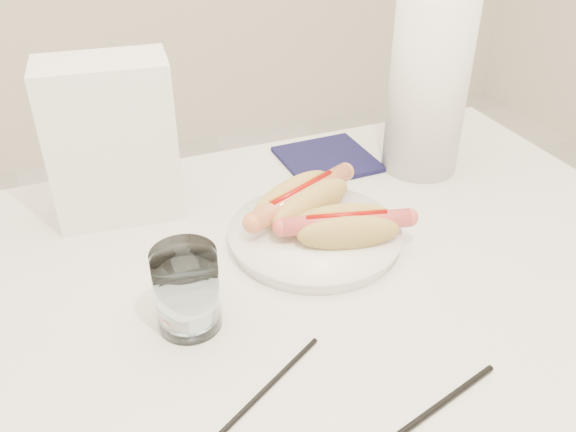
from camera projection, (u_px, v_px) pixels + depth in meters
name	position (u px, v px, depth m)	size (l,w,h in m)	color
table	(280.00, 316.00, 0.85)	(1.20, 0.80, 0.75)	silver
plate	(315.00, 237.00, 0.89)	(0.24, 0.24, 0.02)	white
hotdog_left	(302.00, 201.00, 0.90)	(0.19, 0.14, 0.05)	tan
hotdog_right	(346.00, 227.00, 0.85)	(0.18, 0.10, 0.05)	tan
water_glass	(187.00, 290.00, 0.72)	(0.08, 0.08, 0.11)	white
chopstick_near	(265.00, 390.00, 0.66)	(0.01, 0.01, 0.19)	black
chopstick_far	(421.00, 419.00, 0.62)	(0.01, 0.01, 0.23)	black
napkin_box	(112.00, 141.00, 0.90)	(0.18, 0.10, 0.24)	white
navy_napkin	(327.00, 159.00, 1.10)	(0.16, 0.16, 0.01)	#101035
paper_towel_roll	(428.00, 88.00, 1.01)	(0.13, 0.13, 0.29)	white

